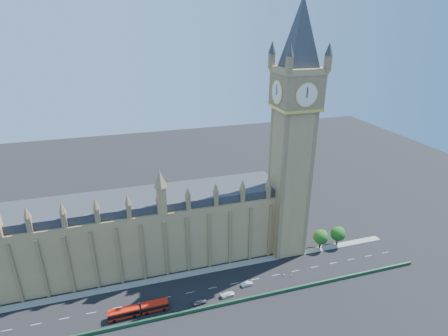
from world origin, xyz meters
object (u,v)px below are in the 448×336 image
object	(u,v)px
red_bus	(139,310)
car_silver	(247,284)
car_white	(228,294)
car_grey	(199,302)

from	to	relation	value
red_bus	car_silver	xyz separation A→B (m)	(37.31, 2.48, -0.96)
red_bus	car_white	distance (m)	29.31
red_bus	car_grey	bearing A→B (deg)	-4.85
car_silver	car_white	distance (m)	8.53
car_white	red_bus	bearing A→B (deg)	81.29
car_grey	car_silver	distance (m)	18.29
red_bus	car_white	size ratio (longest dim) A/B	3.82
red_bus	car_grey	distance (m)	19.44
car_silver	car_white	xyz separation A→B (m)	(-8.02, -2.92, 0.01)
red_bus	car_grey	xyz separation A→B (m)	(19.39, -1.17, -0.87)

